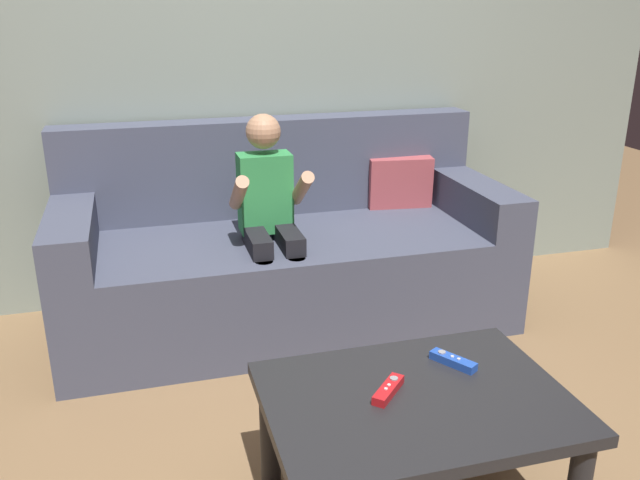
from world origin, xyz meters
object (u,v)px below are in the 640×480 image
Objects in this scene: coffee_table at (415,417)px; game_remote_red_center at (388,390)px; couch at (286,255)px; game_remote_blue_near_edge at (453,361)px; person_seated_on_couch at (270,216)px.

game_remote_red_center reaches higher than coffee_table.
couch reaches higher than coffee_table.
game_remote_blue_near_edge is (0.21, -1.21, 0.10)m from couch.
game_remote_blue_near_edge is at bearing -72.91° from person_seated_on_couch.
person_seated_on_couch is 1.09m from game_remote_blue_near_edge.
couch is 2.41× the size of coffee_table.
game_remote_red_center is at bearing -158.75° from game_remote_blue_near_edge.
person_seated_on_couch reaches higher than couch.
game_remote_red_center is (-0.02, -1.30, 0.10)m from couch.
coffee_table is 5.82× the size of game_remote_blue_near_edge.
game_remote_blue_near_edge and game_remote_red_center have the same top height.
person_seated_on_couch reaches higher than coffee_table.
game_remote_red_center is at bearing -85.66° from person_seated_on_couch.
couch is 1.31m from game_remote_red_center.
game_remote_red_center is at bearing -90.93° from couch.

